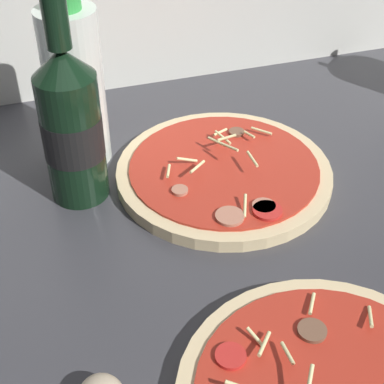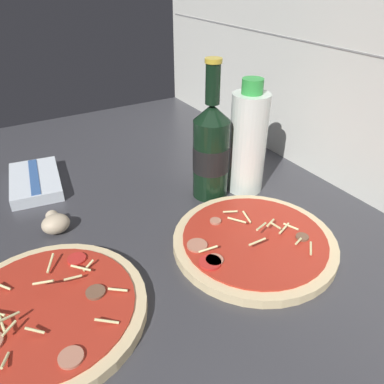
{
  "view_description": "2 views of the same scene",
  "coord_description": "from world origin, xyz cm",
  "px_view_note": "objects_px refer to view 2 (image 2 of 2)",
  "views": [
    {
      "loc": [
        -22.47,
        -39.58,
        48.46
      ],
      "look_at": [
        -7.1,
        8.27,
        8.54
      ],
      "focal_mm": 55.0,
      "sensor_mm": 36.0,
      "label": 1
    },
    {
      "loc": [
        37.44,
        -17.49,
        43.95
      ],
      "look_at": [
        -9.25,
        10.2,
        10.59
      ],
      "focal_mm": 35.0,
      "sensor_mm": 36.0,
      "label": 2
    }
  ],
  "objects_px": {
    "beer_bottle": "(211,150)",
    "oil_bottle": "(248,142)",
    "pizza_near": "(48,311)",
    "pizza_far": "(255,242)",
    "dish_towel": "(35,181)",
    "mushroom_left": "(55,223)"
  },
  "relations": [
    {
      "from": "beer_bottle",
      "to": "oil_bottle",
      "type": "xyz_separation_m",
      "value": [
        0.02,
        0.08,
        0.01
      ]
    },
    {
      "from": "pizza_near",
      "to": "pizza_far",
      "type": "relative_size",
      "value": 0.98
    },
    {
      "from": "dish_towel",
      "to": "mushroom_left",
      "type": "bearing_deg",
      "value": -0.1
    },
    {
      "from": "oil_bottle",
      "to": "pizza_near",
      "type": "bearing_deg",
      "value": -72.58
    },
    {
      "from": "pizza_near",
      "to": "pizza_far",
      "type": "bearing_deg",
      "value": 85.35
    },
    {
      "from": "pizza_near",
      "to": "beer_bottle",
      "type": "xyz_separation_m",
      "value": [
        -0.16,
        0.36,
        0.09
      ]
    },
    {
      "from": "pizza_near",
      "to": "beer_bottle",
      "type": "distance_m",
      "value": 0.41
    },
    {
      "from": "oil_bottle",
      "to": "dish_towel",
      "type": "xyz_separation_m",
      "value": [
        -0.24,
        -0.38,
        -0.1
      ]
    },
    {
      "from": "oil_bottle",
      "to": "dish_towel",
      "type": "relative_size",
      "value": 1.27
    },
    {
      "from": "beer_bottle",
      "to": "pizza_far",
      "type": "bearing_deg",
      "value": -8.73
    },
    {
      "from": "pizza_near",
      "to": "beer_bottle",
      "type": "bearing_deg",
      "value": 113.12
    },
    {
      "from": "pizza_far",
      "to": "oil_bottle",
      "type": "distance_m",
      "value": 0.22
    },
    {
      "from": "pizza_near",
      "to": "oil_bottle",
      "type": "height_order",
      "value": "oil_bottle"
    },
    {
      "from": "oil_bottle",
      "to": "mushroom_left",
      "type": "height_order",
      "value": "oil_bottle"
    },
    {
      "from": "pizza_far",
      "to": "dish_towel",
      "type": "bearing_deg",
      "value": -145.26
    },
    {
      "from": "pizza_far",
      "to": "beer_bottle",
      "type": "bearing_deg",
      "value": 171.27
    },
    {
      "from": "pizza_far",
      "to": "mushroom_left",
      "type": "bearing_deg",
      "value": -127.91
    },
    {
      "from": "beer_bottle",
      "to": "mushroom_left",
      "type": "height_order",
      "value": "beer_bottle"
    },
    {
      "from": "pizza_near",
      "to": "oil_bottle",
      "type": "bearing_deg",
      "value": 107.42
    },
    {
      "from": "pizza_near",
      "to": "dish_towel",
      "type": "bearing_deg",
      "value": 171.31
    },
    {
      "from": "oil_bottle",
      "to": "pizza_far",
      "type": "bearing_deg",
      "value": -32.41
    },
    {
      "from": "pizza_near",
      "to": "beer_bottle",
      "type": "relative_size",
      "value": 0.98
    }
  ]
}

